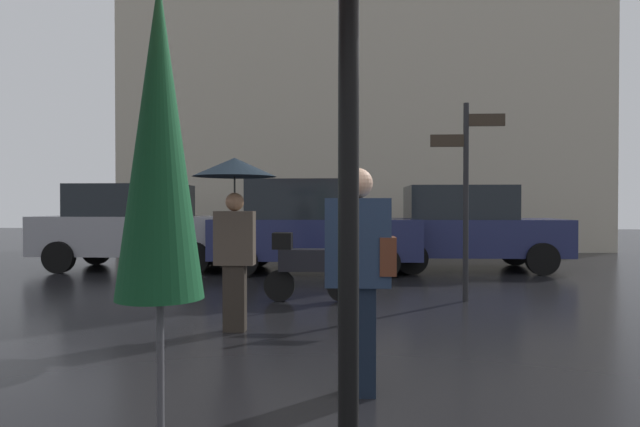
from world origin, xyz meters
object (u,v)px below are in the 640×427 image
(parked_car_distant, at_px, (139,226))
(parked_car_right, at_px, (464,227))
(folded_patio_umbrella_near, at_px, (159,147))
(parked_car_left, at_px, (313,226))
(pedestrian_with_bag, at_px, (360,267))
(pedestrian_with_umbrella, at_px, (235,195))
(street_signpost, at_px, (466,181))
(parked_scooter, at_px, (308,264))

(parked_car_distant, bearing_deg, parked_car_right, -179.20)
(folded_patio_umbrella_near, relative_size, parked_car_left, 0.58)
(pedestrian_with_bag, distance_m, parked_car_left, 7.43)
(parked_car_right, bearing_deg, parked_car_distant, -6.49)
(folded_patio_umbrella_near, distance_m, pedestrian_with_bag, 1.91)
(pedestrian_with_umbrella, height_order, street_signpost, street_signpost)
(pedestrian_with_umbrella, bearing_deg, parked_scooter, 61.56)
(parked_car_right, relative_size, street_signpost, 1.38)
(parked_scooter, height_order, street_signpost, street_signpost)
(parked_car_right, xyz_separation_m, parked_car_distant, (-7.21, -0.27, 0.02))
(parked_car_left, height_order, street_signpost, street_signpost)
(pedestrian_with_umbrella, distance_m, parked_car_distant, 6.67)
(pedestrian_with_umbrella, xyz_separation_m, parked_car_distant, (-3.40, 5.72, -0.56))
(pedestrian_with_bag, xyz_separation_m, parked_car_left, (-0.85, 7.38, 0.02))
(folded_patio_umbrella_near, xyz_separation_m, pedestrian_with_bag, (0.98, 1.47, -0.73))
(pedestrian_with_umbrella, height_order, pedestrian_with_bag, pedestrian_with_umbrella)
(parked_scooter, relative_size, parked_car_right, 0.34)
(pedestrian_with_bag, height_order, parked_car_left, parked_car_left)
(pedestrian_with_bag, relative_size, parked_car_left, 0.39)
(parked_car_right, distance_m, street_signpost, 4.11)
(pedestrian_with_bag, xyz_separation_m, parked_car_right, (2.45, 7.94, -0.02))
(parked_car_left, distance_m, parked_car_distant, 3.92)
(parked_car_distant, relative_size, street_signpost, 1.51)
(street_signpost, bearing_deg, parked_car_right, 78.39)
(pedestrian_with_umbrella, relative_size, parked_car_distant, 0.44)
(pedestrian_with_bag, xyz_separation_m, street_signpost, (1.64, 4.00, 0.81))
(pedestrian_with_bag, relative_size, parked_car_distant, 0.38)
(pedestrian_with_bag, height_order, parked_car_distant, parked_car_distant)
(folded_patio_umbrella_near, distance_m, parked_car_distant, 9.91)
(parked_car_distant, bearing_deg, pedestrian_with_bag, 120.44)
(parked_car_right, distance_m, parked_car_distant, 7.21)
(pedestrian_with_bag, height_order, parked_car_right, parked_car_right)
(folded_patio_umbrella_near, xyz_separation_m, parked_scooter, (0.29, 5.32, -1.13))
(parked_scooter, bearing_deg, parked_car_distant, 156.99)
(folded_patio_umbrella_near, bearing_deg, pedestrian_with_umbrella, 96.32)
(pedestrian_with_umbrella, xyz_separation_m, parked_car_left, (0.51, 5.44, -0.55))
(pedestrian_with_bag, height_order, street_signpost, street_signpost)
(parked_car_right, height_order, street_signpost, street_signpost)
(folded_patio_umbrella_near, height_order, pedestrian_with_umbrella, folded_patio_umbrella_near)
(folded_patio_umbrella_near, distance_m, pedestrian_with_umbrella, 3.44)
(pedestrian_with_bag, bearing_deg, parked_scooter, 49.89)
(folded_patio_umbrella_near, height_order, street_signpost, street_signpost)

